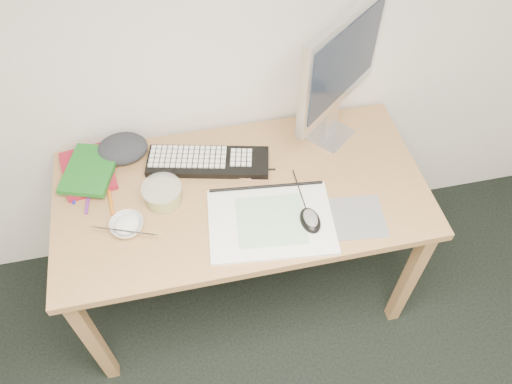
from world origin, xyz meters
TOP-DOWN VIEW (x-y plane):
  - desk at (0.08, 1.43)m, footprint 1.40×0.70m
  - mousepad at (0.46, 1.22)m, footprint 0.23×0.21m
  - sketchpad at (0.16, 1.27)m, footprint 0.48×0.36m
  - keyboard at (-0.02, 1.59)m, footprint 0.50×0.25m
  - monitor at (0.50, 1.64)m, footprint 0.39×0.33m
  - mouse at (0.29, 1.23)m, footprint 0.08×0.12m
  - rice_bowl at (-0.34, 1.34)m, footprint 0.14×0.14m
  - chopsticks at (-0.35, 1.31)m, footprint 0.22×0.10m
  - fruit_tub at (-0.21, 1.45)m, footprint 0.17×0.17m
  - book_red at (-0.48, 1.64)m, footprint 0.22×0.27m
  - book_green at (-0.47, 1.62)m, footprint 0.24×0.29m
  - cloth_lump at (-0.34, 1.71)m, footprint 0.20×0.19m
  - pencil_pink at (0.05, 1.51)m, footprint 0.17×0.07m
  - pencil_tan at (0.10, 1.49)m, footprint 0.15×0.07m
  - pencil_black at (0.14, 1.52)m, footprint 0.19×0.04m
  - marker_blue at (-0.52, 1.55)m, footprint 0.04×0.11m
  - marker_orange at (-0.40, 1.48)m, footprint 0.03×0.14m
  - marker_purple at (-0.48, 1.50)m, footprint 0.03×0.13m

SIDE VIEW (x-z plane):
  - desk at x=0.08m, z-range 0.29..1.04m
  - mousepad at x=0.46m, z-range 0.75..0.75m
  - pencil_tan at x=0.10m, z-range 0.75..0.76m
  - pencil_pink at x=0.05m, z-range 0.75..0.76m
  - pencil_black at x=0.14m, z-range 0.75..0.76m
  - marker_blue at x=-0.52m, z-range 0.75..0.76m
  - marker_purple at x=-0.48m, z-range 0.75..0.76m
  - marker_orange at x=-0.40m, z-range 0.75..0.76m
  - sketchpad at x=0.16m, z-range 0.75..0.76m
  - book_red at x=-0.48m, z-range 0.75..0.77m
  - keyboard at x=-0.02m, z-range 0.75..0.78m
  - rice_bowl at x=-0.34m, z-range 0.75..0.79m
  - mouse at x=0.29m, z-range 0.76..0.80m
  - cloth_lump at x=-0.34m, z-range 0.75..0.82m
  - book_green at x=-0.47m, z-range 0.77..0.80m
  - fruit_tub at x=-0.21m, z-range 0.75..0.82m
  - chopsticks at x=-0.35m, z-range 0.78..0.80m
  - monitor at x=0.50m, z-range 0.82..1.39m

